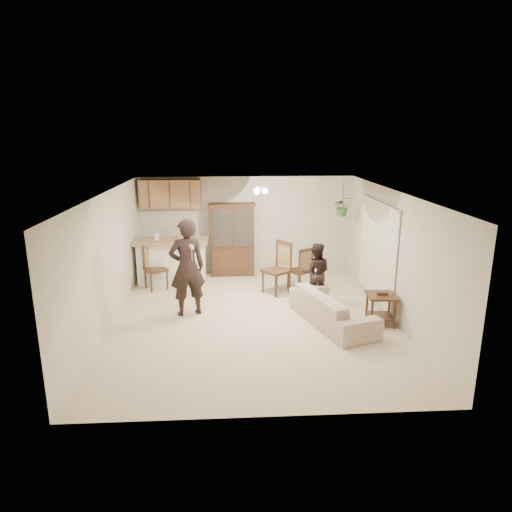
{
  "coord_description": "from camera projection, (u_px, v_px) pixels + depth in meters",
  "views": [
    {
      "loc": [
        -0.44,
        -8.4,
        3.57
      ],
      "look_at": [
        0.08,
        0.4,
        1.18
      ],
      "focal_mm": 32.0,
      "sensor_mm": 36.0,
      "label": 1
    }
  ],
  "objects": [
    {
      "name": "ceiling",
      "position": [
        253.0,
        193.0,
        8.4
      ],
      "size": [
        5.5,
        6.5,
        0.02
      ],
      "primitive_type": "cube",
      "color": "silver",
      "rests_on": "wall_back"
    },
    {
      "name": "wall_back",
      "position": [
        246.0,
        225.0,
        11.86
      ],
      "size": [
        5.5,
        0.02,
        2.5
      ],
      "primitive_type": "cube",
      "color": "beige",
      "rests_on": "ground"
    },
    {
      "name": "sofa",
      "position": [
        332.0,
        305.0,
        8.75
      ],
      "size": [
        1.27,
        2.01,
        0.73
      ],
      "primitive_type": "imported",
      "rotation": [
        0.0,
        0.0,
        1.88
      ],
      "color": "beige",
      "rests_on": "floor"
    },
    {
      "name": "chair_hutch_left",
      "position": [
        276.0,
        279.0,
        10.43
      ],
      "size": [
        0.74,
        0.74,
        1.19
      ],
      "rotation": [
        0.0,
        0.0,
        -0.92
      ],
      "color": "#372414",
      "rests_on": "floor"
    },
    {
      "name": "plant_cord",
      "position": [
        343.0,
        193.0,
        10.93
      ],
      "size": [
        0.01,
        0.01,
        0.65
      ],
      "primitive_type": "cylinder",
      "color": "black",
      "rests_on": "ceiling"
    },
    {
      "name": "adult",
      "position": [
        187.0,
        272.0,
        9.06
      ],
      "size": [
        0.76,
        0.61,
        1.8
      ],
      "primitive_type": "imported",
      "rotation": [
        0.0,
        0.0,
        3.45
      ],
      "color": "black",
      "rests_on": "floor"
    },
    {
      "name": "hanging_plant",
      "position": [
        343.0,
        206.0,
        11.01
      ],
      "size": [
        0.43,
        0.37,
        0.48
      ],
      "primitive_type": "imported",
      "color": "#2C4F1F",
      "rests_on": "ceiling"
    },
    {
      "name": "chair_bar",
      "position": [
        156.0,
        277.0,
        10.72
      ],
      "size": [
        0.64,
        0.64,
        1.07
      ],
      "rotation": [
        0.0,
        0.0,
        0.51
      ],
      "color": "#372414",
      "rests_on": "floor"
    },
    {
      "name": "child",
      "position": [
        316.0,
        272.0,
        9.79
      ],
      "size": [
        0.75,
        0.64,
        1.35
      ],
      "primitive_type": "imported",
      "rotation": [
        0.0,
        0.0,
        2.93
      ],
      "color": "black",
      "rests_on": "floor"
    },
    {
      "name": "breakfast_bar",
      "position": [
        172.0,
        263.0,
        11.08
      ],
      "size": [
        1.6,
        0.55,
        1.0
      ],
      "primitive_type": "cube",
      "color": "white",
      "rests_on": "floor"
    },
    {
      "name": "china_hutch",
      "position": [
        233.0,
        240.0,
        11.67
      ],
      "size": [
        1.18,
        0.47,
        1.85
      ],
      "rotation": [
        0.0,
        0.0,
        0.02
      ],
      "color": "#372414",
      "rests_on": "floor"
    },
    {
      "name": "controller_child",
      "position": [
        316.0,
        270.0,
        9.46
      ],
      "size": [
        0.06,
        0.12,
        0.04
      ],
      "primitive_type": "cube",
      "rotation": [
        0.0,
        0.0,
        2.93
      ],
      "color": "silver",
      "rests_on": "child"
    },
    {
      "name": "bar_top",
      "position": [
        171.0,
        241.0,
        10.94
      ],
      "size": [
        1.75,
        0.7,
        0.08
      ],
      "primitive_type": "cube",
      "color": "#9E7E5F",
      "rests_on": "breakfast_bar"
    },
    {
      "name": "upper_cabinets",
      "position": [
        170.0,
        194.0,
        11.35
      ],
      "size": [
        1.5,
        0.34,
        0.7
      ],
      "primitive_type": "cube",
      "color": "#905D3F",
      "rests_on": "wall_back"
    },
    {
      "name": "controller_adult",
      "position": [
        192.0,
        247.0,
        8.48
      ],
      "size": [
        0.1,
        0.18,
        0.05
      ],
      "primitive_type": "cube",
      "rotation": [
        0.0,
        0.0,
        3.45
      ],
      "color": "silver",
      "rests_on": "adult"
    },
    {
      "name": "ceiling_fixture",
      "position": [
        259.0,
        190.0,
        9.59
      ],
      "size": [
        0.36,
        0.36,
        0.2
      ],
      "primitive_type": null,
      "color": "#FEE3BF",
      "rests_on": "ceiling"
    },
    {
      "name": "floor",
      "position": [
        253.0,
        319.0,
        9.05
      ],
      "size": [
        6.5,
        6.5,
        0.0
      ],
      "primitive_type": "plane",
      "color": "beige",
      "rests_on": "ground"
    },
    {
      "name": "wall_front",
      "position": [
        267.0,
        328.0,
        5.6
      ],
      "size": [
        5.5,
        0.02,
        2.5
      ],
      "primitive_type": "cube",
      "color": "beige",
      "rests_on": "ground"
    },
    {
      "name": "vertical_blinds",
      "position": [
        377.0,
        252.0,
        9.79
      ],
      "size": [
        0.06,
        2.3,
        2.1
      ],
      "primitive_type": null,
      "color": "silver",
      "rests_on": "wall_right"
    },
    {
      "name": "wall_left",
      "position": [
        107.0,
        260.0,
        8.57
      ],
      "size": [
        0.02,
        6.5,
        2.5
      ],
      "primitive_type": "cube",
      "color": "beige",
      "rests_on": "ground"
    },
    {
      "name": "side_table",
      "position": [
        381.0,
        309.0,
        8.72
      ],
      "size": [
        0.59,
        0.59,
        0.66
      ],
      "rotation": [
        0.0,
        0.0,
        -0.08
      ],
      "color": "#372414",
      "rests_on": "floor"
    },
    {
      "name": "chair_hutch_right",
      "position": [
        299.0,
        277.0,
        10.68
      ],
      "size": [
        0.63,
        0.63,
        1.03
      ],
      "rotation": [
        0.0,
        0.0,
        3.72
      ],
      "color": "#372414",
      "rests_on": "floor"
    },
    {
      "name": "wall_right",
      "position": [
        394.0,
        256.0,
        8.88
      ],
      "size": [
        0.02,
        6.5,
        2.5
      ],
      "primitive_type": "cube",
      "color": "beige",
      "rests_on": "ground"
    }
  ]
}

